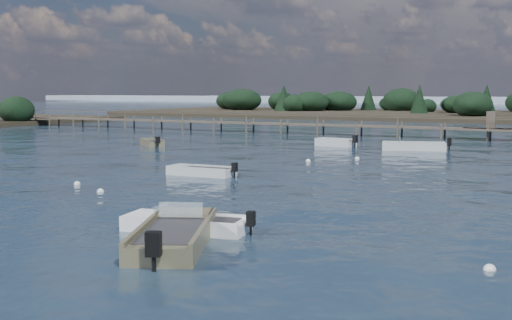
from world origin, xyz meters
The scene contains 14 objects.
ground centered at (0.00, 60.00, 0.00)m, with size 400.00×400.00×0.00m, color #152331.
dinghy_mid_white_a centered at (0.68, 1.80, 0.13)m, with size 4.52×2.24×1.04m.
dinghy_near_olive centered at (1.47, 0.02, 0.18)m, with size 3.95×5.64×1.38m.
tender_far_white centered at (-6.56, 34.93, 0.18)m, with size 3.85×2.10×1.29m.
tender_far_grey centered at (-20.31, 27.93, 0.16)m, with size 3.33×3.01×1.16m.
dinghy_mid_grey centered at (-6.42, 13.86, 0.14)m, with size 4.05×1.57×1.02m.
dinghy_extra_b centered at (0.16, 34.28, 0.18)m, with size 5.29×2.82×1.35m.
buoy_b centered at (10.27, 1.53, 0.00)m, with size 0.32×0.32×0.32m, color white.
buoy_c centered at (-10.03, 8.12, 0.00)m, with size 0.32×0.32×0.32m, color white.
buoy_e centered at (-1.64, 26.04, 0.00)m, with size 0.32×0.32×0.32m, color white.
buoy_extra_a centered at (-4.01, 23.11, 0.00)m, with size 0.32×0.32×0.32m, color white.
buoy_extra_b centered at (-7.38, 6.81, 0.00)m, with size 0.32×0.32×0.32m, color white.
jetty centered at (-21.74, 47.99, 0.98)m, with size 64.50×3.20×3.40m.
distant_haze centered at (-90.00, 230.00, 0.00)m, with size 280.00×20.00×2.40m, color #94A4B7.
Camera 1 is at (12.43, -15.57, 4.60)m, focal length 45.00 mm.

